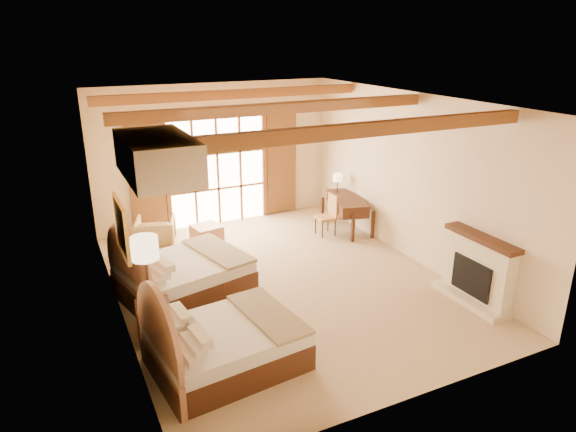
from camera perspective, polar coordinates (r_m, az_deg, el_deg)
floor at (r=9.26m, az=-0.72°, el=-7.33°), size 7.00×7.00×0.00m
wall_back at (r=11.82m, az=-7.99°, el=6.73°), size 5.50×0.00×5.50m
wall_left at (r=7.96m, az=-19.01°, el=-0.55°), size 0.00×7.00×7.00m
wall_right at (r=10.08m, az=13.60°, el=4.12°), size 0.00×7.00×7.00m
ceiling at (r=8.32m, az=-0.81°, el=12.72°), size 7.00×7.00×0.00m
ceiling_beams at (r=8.33m, az=-0.81°, el=11.90°), size 5.39×4.60×0.18m
french_doors at (r=11.84m, az=-7.82°, el=5.02°), size 3.95×0.08×2.60m
fireplace at (r=8.98m, az=20.26°, el=-5.94°), size 0.46×1.40×1.16m
painting at (r=7.21m, az=-17.98°, el=-1.23°), size 0.06×0.95×0.75m
canopy_valance at (r=5.73m, az=-14.34°, el=6.42°), size 0.70×1.40×0.45m
bed_near at (r=6.97m, az=-7.96°, el=-13.84°), size 2.04×1.63×1.25m
bed_far at (r=8.84m, az=-12.37°, el=-6.32°), size 2.33×1.94×1.32m
nightstand at (r=7.78m, az=-14.64°, el=-11.29°), size 0.52×0.52×0.57m
floor_lamp at (r=6.98m, az=-15.59°, el=-4.26°), size 0.36×0.36×1.72m
armchair at (r=10.77m, az=-14.44°, el=-1.97°), size 0.95×0.96×0.70m
ottoman at (r=10.94m, az=-9.01°, el=-2.06°), size 0.64×0.64×0.40m
desk at (r=11.57m, az=6.55°, el=0.38°), size 0.98×1.54×0.77m
desk_chair at (r=11.31m, az=4.28°, el=-0.71°), size 0.42×0.42×0.91m
desk_lamp at (r=11.77m, az=5.55°, el=4.22°), size 0.21×0.21×0.43m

